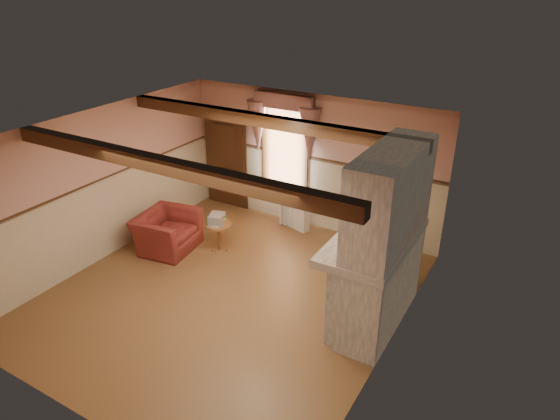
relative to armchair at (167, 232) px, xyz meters
The scene contains 26 objects.
floor 2.05m from the armchair, 19.14° to the right, with size 5.50×6.00×0.01m, color brown.
ceiling 3.16m from the armchair, 19.14° to the right, with size 5.50×6.00×0.01m, color silver.
wall_back 3.19m from the armchair, 50.85° to the left, with size 5.50×0.02×2.80m, color tan.
wall_front 4.25m from the armchair, 62.52° to the right, with size 5.50×0.02×2.80m, color tan.
wall_left 1.49m from the armchair, 142.00° to the right, with size 0.02×6.00×2.80m, color tan.
wall_right 4.81m from the armchair, ahead, with size 0.02×6.00×2.80m, color tan.
wainscot 2.05m from the armchair, 19.14° to the right, with size 5.50×6.00×1.50m, color beige, non-canonical shape.
chair_rail 2.31m from the armchair, 19.14° to the right, with size 5.50×6.00×0.08m, color black, non-canonical shape.
firebox 3.91m from the armchair, ahead, with size 0.20×0.95×0.90m, color black.
armchair is the anchor object (origin of this frame).
side_table 1.01m from the armchair, 28.58° to the left, with size 0.51×0.51×0.55m, color brown.
book_stack 1.02m from the armchair, 29.13° to the left, with size 0.26×0.32×0.20m, color #B7AD8C.
radiator 2.66m from the armchair, 50.19° to the left, with size 0.70×0.18×0.60m, color white.
bowl 4.30m from the armchair, ahead, with size 0.33×0.33×0.08m, color brown.
mantel_clock 4.37m from the armchair, 10.12° to the left, with size 0.14×0.24×0.20m, color black.
oil_lamp 4.32m from the armchair, ahead, with size 0.11×0.11×0.28m, color gold.
candle_red 4.37m from the armchair, 10.26° to the right, with size 0.06×0.06×0.16m, color #AA1429.
jar_yellow 4.32m from the armchair, ahead, with size 0.06×0.06×0.12m, color yellow.
fireplace 4.45m from the armchair, ahead, with size 0.85×2.00×2.80m, color gray.
mantel 4.27m from the armchair, ahead, with size 1.05×2.05×0.12m, color gray.
overmantel_mirror 4.28m from the armchair, ahead, with size 0.06×1.44×1.04m, color silver.
door 2.39m from the armchair, 94.91° to the left, with size 1.10×0.10×2.10m, color black.
window 2.95m from the armchair, 60.54° to the left, with size 1.06×0.08×2.02m, color white.
window_drapes 3.19m from the armchair, 59.56° to the left, with size 1.30×0.14×1.40m, color gray.
ceiling_beam_front 3.54m from the armchair, 44.34° to the right, with size 5.50×0.18×0.20m, color black.
ceiling_beam_back 3.06m from the armchair, 15.81° to the left, with size 5.50×0.18×0.20m, color black.
Camera 1 is at (4.27, -5.57, 4.93)m, focal length 32.00 mm.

